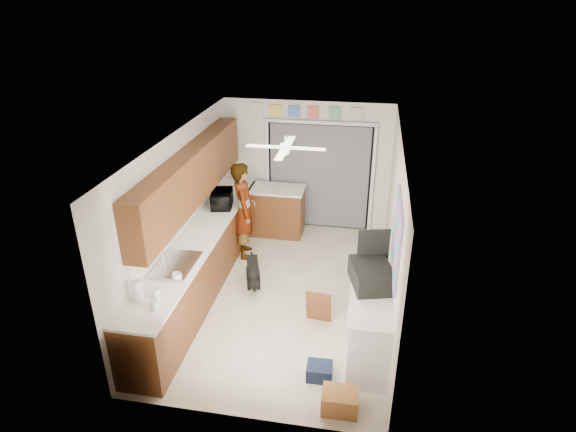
{
  "coord_description": "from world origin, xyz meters",
  "views": [
    {
      "loc": [
        1.18,
        -6.26,
        4.37
      ],
      "look_at": [
        0.0,
        0.4,
        1.15
      ],
      "focal_mm": 30.0,
      "sensor_mm": 36.0,
      "label": 1
    }
  ],
  "objects_px": {
    "paper_towel_roll": "(137,291)",
    "cardboard_box": "(340,401)",
    "suitcase": "(371,275)",
    "microwave": "(222,199)",
    "navy_crate": "(319,371)",
    "dog": "(253,271)",
    "man": "(244,210)",
    "cup": "(177,277)"
  },
  "relations": [
    {
      "from": "cardboard_box",
      "to": "navy_crate",
      "type": "distance_m",
      "value": 0.55
    },
    {
      "from": "dog",
      "to": "microwave",
      "type": "bearing_deg",
      "value": 113.09
    },
    {
      "from": "microwave",
      "to": "navy_crate",
      "type": "xyz_separation_m",
      "value": [
        2.04,
        -2.75,
        -0.99
      ]
    },
    {
      "from": "cup",
      "to": "dog",
      "type": "xyz_separation_m",
      "value": [
        0.63,
        1.45,
        -0.75
      ]
    },
    {
      "from": "cup",
      "to": "paper_towel_roll",
      "type": "bearing_deg",
      "value": -119.42
    },
    {
      "from": "suitcase",
      "to": "paper_towel_roll",
      "type": "bearing_deg",
      "value": -178.35
    },
    {
      "from": "cardboard_box",
      "to": "suitcase",
      "type": "bearing_deg",
      "value": 77.98
    },
    {
      "from": "paper_towel_roll",
      "to": "navy_crate",
      "type": "bearing_deg",
      "value": 2.33
    },
    {
      "from": "paper_towel_roll",
      "to": "suitcase",
      "type": "xyz_separation_m",
      "value": [
        2.76,
        0.84,
        -0.0
      ]
    },
    {
      "from": "cup",
      "to": "dog",
      "type": "bearing_deg",
      "value": 66.63
    },
    {
      "from": "navy_crate",
      "to": "man",
      "type": "relative_size",
      "value": 0.18
    },
    {
      "from": "paper_towel_roll",
      "to": "cardboard_box",
      "type": "relative_size",
      "value": 0.66
    },
    {
      "from": "microwave",
      "to": "dog",
      "type": "bearing_deg",
      "value": -151.36
    },
    {
      "from": "suitcase",
      "to": "cardboard_box",
      "type": "relative_size",
      "value": 1.55
    },
    {
      "from": "microwave",
      "to": "suitcase",
      "type": "distance_m",
      "value": 3.27
    },
    {
      "from": "cup",
      "to": "suitcase",
      "type": "height_order",
      "value": "suitcase"
    },
    {
      "from": "microwave",
      "to": "dog",
      "type": "height_order",
      "value": "microwave"
    },
    {
      "from": "navy_crate",
      "to": "dog",
      "type": "bearing_deg",
      "value": 124.74
    },
    {
      "from": "cup",
      "to": "microwave",
      "type": "bearing_deg",
      "value": 92.64
    },
    {
      "from": "microwave",
      "to": "navy_crate",
      "type": "height_order",
      "value": "microwave"
    },
    {
      "from": "cup",
      "to": "dog",
      "type": "height_order",
      "value": "cup"
    },
    {
      "from": "suitcase",
      "to": "man",
      "type": "height_order",
      "value": "man"
    },
    {
      "from": "suitcase",
      "to": "dog",
      "type": "distance_m",
      "value": 2.32
    },
    {
      "from": "navy_crate",
      "to": "man",
      "type": "height_order",
      "value": "man"
    },
    {
      "from": "microwave",
      "to": "man",
      "type": "xyz_separation_m",
      "value": [
        0.36,
        0.06,
        -0.21
      ]
    },
    {
      "from": "paper_towel_roll",
      "to": "man",
      "type": "bearing_deg",
      "value": 79.36
    },
    {
      "from": "cardboard_box",
      "to": "man",
      "type": "bearing_deg",
      "value": 120.93
    },
    {
      "from": "cardboard_box",
      "to": "navy_crate",
      "type": "bearing_deg",
      "value": 121.95
    },
    {
      "from": "man",
      "to": "dog",
      "type": "distance_m",
      "value": 1.19
    },
    {
      "from": "paper_towel_roll",
      "to": "cardboard_box",
      "type": "bearing_deg",
      "value": -8.43
    },
    {
      "from": "paper_towel_roll",
      "to": "cardboard_box",
      "type": "distance_m",
      "value": 2.71
    },
    {
      "from": "cup",
      "to": "cardboard_box",
      "type": "height_order",
      "value": "cup"
    },
    {
      "from": "paper_towel_roll",
      "to": "dog",
      "type": "xyz_separation_m",
      "value": [
        0.92,
        1.97,
        -0.84
      ]
    },
    {
      "from": "microwave",
      "to": "suitcase",
      "type": "bearing_deg",
      "value": -139.12
    },
    {
      "from": "microwave",
      "to": "paper_towel_roll",
      "type": "bearing_deg",
      "value": 164.98
    },
    {
      "from": "suitcase",
      "to": "cardboard_box",
      "type": "bearing_deg",
      "value": -117.32
    },
    {
      "from": "cardboard_box",
      "to": "man",
      "type": "height_order",
      "value": "man"
    },
    {
      "from": "paper_towel_roll",
      "to": "man",
      "type": "height_order",
      "value": "man"
    },
    {
      "from": "cardboard_box",
      "to": "cup",
      "type": "bearing_deg",
      "value": 158.28
    },
    {
      "from": "paper_towel_roll",
      "to": "suitcase",
      "type": "distance_m",
      "value": 2.89
    },
    {
      "from": "cup",
      "to": "suitcase",
      "type": "distance_m",
      "value": 2.5
    },
    {
      "from": "cup",
      "to": "suitcase",
      "type": "xyz_separation_m",
      "value": [
        2.48,
        0.33,
        0.09
      ]
    }
  ]
}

